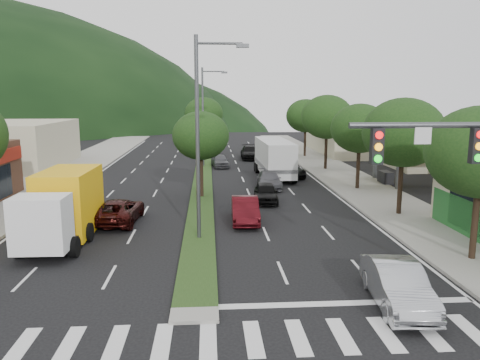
{
  "coord_description": "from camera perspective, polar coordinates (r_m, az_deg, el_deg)",
  "views": [
    {
      "loc": [
        0.53,
        -14.84,
        7.12
      ],
      "look_at": [
        2.44,
        13.34,
        2.08
      ],
      "focal_mm": 35.0,
      "sensor_mm": 36.0,
      "label": 1
    }
  ],
  "objects": [
    {
      "name": "crosswalk",
      "position": [
        14.69,
        -5.76,
        -18.9
      ],
      "size": [
        19.0,
        2.2,
        0.01
      ],
      "primitive_type": "cube",
      "color": "silver",
      "rests_on": "ground"
    },
    {
      "name": "tree_r_e",
      "position": [
        56.08,
        8.0,
        7.75
      ],
      "size": [
        4.6,
        4.6,
        6.71
      ],
      "color": "black",
      "rests_on": "sidewalk_right"
    },
    {
      "name": "gas_canopy",
      "position": [
        41.29,
        22.83,
        5.9
      ],
      "size": [
        12.2,
        8.2,
        5.25
      ],
      "color": "silver",
      "rests_on": "ground"
    },
    {
      "name": "tree_med_far",
      "position": [
        58.88,
        -4.44,
        8.04
      ],
      "size": [
        4.8,
        4.8,
        6.94
      ],
      "color": "black",
      "rests_on": "median"
    },
    {
      "name": "tree_r_b",
      "position": [
        29.27,
        19.3,
        5.47
      ],
      "size": [
        4.8,
        4.8,
        6.94
      ],
      "color": "black",
      "rests_on": "sidewalk_right"
    },
    {
      "name": "car_queue_f",
      "position": [
        54.24,
        1.24,
        3.37
      ],
      "size": [
        2.23,
        5.19,
        1.49
      ],
      "primitive_type": "imported",
      "rotation": [
        0.0,
        0.0,
        -0.03
      ],
      "color": "black",
      "rests_on": "ground"
    },
    {
      "name": "bldg_left_far",
      "position": [
        52.82,
        -25.62,
        3.9
      ],
      "size": [
        9.0,
        14.0,
        4.6
      ],
      "primitive_type": "cube",
      "color": "#B1AC8C",
      "rests_on": "ground"
    },
    {
      "name": "sidewalk_left",
      "position": [
        42.66,
        -22.31,
        -0.15
      ],
      "size": [
        6.0,
        90.0,
        0.15
      ],
      "primitive_type": "cube",
      "color": "gray",
      "rests_on": "ground"
    },
    {
      "name": "streetlight_mid",
      "position": [
        47.87,
        -4.31,
        8.26
      ],
      "size": [
        2.6,
        0.25,
        10.0
      ],
      "color": "#47494C",
      "rests_on": "ground"
    },
    {
      "name": "suv_maroon",
      "position": [
        27.68,
        -14.61,
        -3.64
      ],
      "size": [
        2.55,
        5.09,
        1.38
      ],
      "primitive_type": "imported",
      "rotation": [
        0.0,
        0.0,
        3.09
      ],
      "color": "black",
      "rests_on": "ground"
    },
    {
      "name": "car_queue_a",
      "position": [
        31.94,
        3.16,
        -1.55
      ],
      "size": [
        1.87,
        4.03,
        1.34
      ],
      "primitive_type": "imported",
      "rotation": [
        0.0,
        0.0,
        -0.07
      ],
      "color": "black",
      "rests_on": "ground"
    },
    {
      "name": "car_queue_b",
      "position": [
        36.92,
        3.56,
        0.01
      ],
      "size": [
        2.09,
        4.59,
        1.3
      ],
      "primitive_type": "imported",
      "rotation": [
        0.0,
        0.0,
        -0.06
      ],
      "color": "#515055",
      "rests_on": "ground"
    },
    {
      "name": "sedan_silver",
      "position": [
        17.35,
        18.65,
        -11.99
      ],
      "size": [
        1.96,
        4.65,
        1.49
      ],
      "primitive_type": "imported",
      "rotation": [
        0.0,
        0.0,
        -0.09
      ],
      "color": "#AFB2B7",
      "rests_on": "ground"
    },
    {
      "name": "median",
      "position": [
        43.43,
        -4.52,
        0.74
      ],
      "size": [
        1.6,
        56.0,
        0.12
      ],
      "primitive_type": "cube",
      "color": "#1E3513",
      "rests_on": "ground"
    },
    {
      "name": "motorhome",
      "position": [
        41.77,
        4.2,
        2.74
      ],
      "size": [
        2.93,
        8.72,
        3.32
      ],
      "rotation": [
        0.0,
        0.0,
        0.02
      ],
      "color": "silver",
      "rests_on": "ground"
    },
    {
      "name": "bldg_right_far",
      "position": [
        61.99,
        14.02,
        5.65
      ],
      "size": [
        10.0,
        16.0,
        5.2
      ],
      "primitive_type": "cube",
      "color": "#B1AC8C",
      "rests_on": "ground"
    },
    {
      "name": "car_queue_d",
      "position": [
        42.2,
        6.24,
        1.18
      ],
      "size": [
        2.25,
        4.46,
        1.21
      ],
      "primitive_type": "imported",
      "rotation": [
        0.0,
        0.0,
        0.06
      ],
      "color": "black",
      "rests_on": "ground"
    },
    {
      "name": "tree_r_c",
      "position": [
        36.76,
        14.4,
        6.11
      ],
      "size": [
        4.4,
        4.4,
        6.48
      ],
      "color": "black",
      "rests_on": "sidewalk_right"
    },
    {
      "name": "tree_med_near",
      "position": [
        32.96,
        -4.81,
        5.4
      ],
      "size": [
        4.0,
        4.0,
        6.02
      ],
      "color": "black",
      "rests_on": "median"
    },
    {
      "name": "streetlight_near",
      "position": [
        22.9,
        -4.7,
        6.24
      ],
      "size": [
        2.6,
        0.25,
        10.0
      ],
      "color": "#47494C",
      "rests_on": "ground"
    },
    {
      "name": "ground",
      "position": [
        16.47,
        -5.53,
        -15.54
      ],
      "size": [
        160.0,
        160.0,
        0.0
      ],
      "primitive_type": "plane",
      "color": "black",
      "rests_on": "ground"
    },
    {
      "name": "car_queue_e",
      "position": [
        47.94,
        -2.46,
        2.37
      ],
      "size": [
        1.97,
        4.01,
        1.32
      ],
      "primitive_type": "imported",
      "rotation": [
        0.0,
        0.0,
        0.11
      ],
      "color": "#4F5054",
      "rests_on": "ground"
    },
    {
      "name": "box_truck",
      "position": [
        24.94,
        -20.63,
        -3.27
      ],
      "size": [
        2.87,
        7.03,
        3.44
      ],
      "rotation": [
        0.0,
        0.0,
        3.12
      ],
      "color": "white",
      "rests_on": "ground"
    },
    {
      "name": "car_queue_c",
      "position": [
        26.9,
        0.63,
        -3.67
      ],
      "size": [
        1.63,
        4.36,
        1.42
      ],
      "primitive_type": "imported",
      "rotation": [
        0.0,
        0.0,
        -0.03
      ],
      "color": "#440B10",
      "rests_on": "ground"
    },
    {
      "name": "sidewalk_right",
      "position": [
        42.2,
        12.66,
        0.27
      ],
      "size": [
        5.0,
        90.0,
        0.15
      ],
      "primitive_type": "cube",
      "color": "gray",
      "rests_on": "ground"
    },
    {
      "name": "tree_r_d",
      "position": [
        46.33,
        10.55,
        7.56
      ],
      "size": [
        5.0,
        5.0,
        7.17
      ],
      "color": "black",
      "rests_on": "sidewalk_right"
    }
  ]
}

